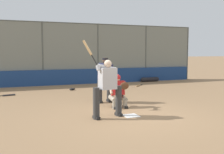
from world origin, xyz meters
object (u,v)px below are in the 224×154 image
Objects in this scene: equipment_bag_dugout_side at (150,79)px; batter_at_plate at (107,86)px; umpire_home at (105,79)px; spare_bat_near_backstop at (7,95)px; fielding_glove_on_dirt at (72,89)px; spare_bat_by_padding at (138,86)px; catcher_behind_plate at (118,91)px.

batter_at_plate is at bearing 53.55° from equipment_bag_dugout_side.
spare_bat_near_backstop is (3.37, -2.81, -0.85)m from umpire_home.
equipment_bag_dugout_side is (-8.22, -2.58, 0.10)m from spare_bat_near_backstop.
umpire_home reaches higher than equipment_bag_dugout_side.
fielding_glove_on_dirt is (-0.20, -5.58, -0.84)m from batter_at_plate.
batter_at_plate is 3.24× the size of spare_bat_by_padding.
fielding_glove_on_dirt is (-2.91, -0.69, 0.02)m from spare_bat_near_backstop.
spare_bat_by_padding is at bearing -177.05° from fielding_glove_on_dirt.
spare_bat_near_backstop is at bearing -46.53° from catcher_behind_plate.
fielding_glove_on_dirt is at bearing -102.53° from batter_at_plate.
umpire_home reaches higher than spare_bat_near_backstop.
spare_bat_near_backstop is at bearing -71.49° from batter_at_plate.
spare_bat_by_padding is (-3.20, -3.68, -0.85)m from umpire_home.
catcher_behind_plate is at bearing 89.80° from umpire_home.
umpire_home is 4.95m from spare_bat_by_padding.
equipment_bag_dugout_side is (-5.51, -7.47, -0.75)m from batter_at_plate.
umpire_home is at bearing 97.57° from fielding_glove_on_dirt.
batter_at_plate reaches higher than fielding_glove_on_dirt.
umpire_home is (0.12, -0.98, 0.31)m from catcher_behind_plate.
batter_at_plate is 5.66m from spare_bat_near_backstop.
umpire_home is at bearing 9.67° from spare_bat_by_padding.
equipment_bag_dugout_side is (-5.32, -1.89, 0.09)m from fielding_glove_on_dirt.
catcher_behind_plate is (-0.79, -1.10, -0.31)m from batter_at_plate.
spare_bat_by_padding is (-6.57, -0.88, 0.00)m from spare_bat_near_backstop.
catcher_behind_plate reaches higher than fielding_glove_on_dirt.
batter_at_plate is 2.46× the size of spare_bat_near_backstop.
equipment_bag_dugout_side is at bearing -160.46° from fielding_glove_on_dirt.
fielding_glove_on_dirt is at bearing -89.74° from umpire_home.
batter_at_plate is 7.00m from spare_bat_by_padding.
catcher_behind_plate reaches higher than equipment_bag_dugout_side.
batter_at_plate is at bearing 87.95° from fielding_glove_on_dirt.
umpire_home reaches higher than spare_bat_by_padding.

